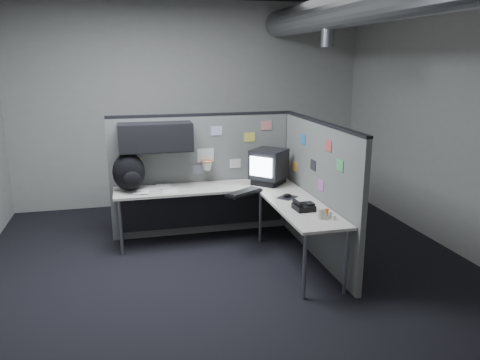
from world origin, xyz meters
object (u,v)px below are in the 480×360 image
object	(u,v)px
desk	(230,200)
backpack	(129,173)
phone	(303,206)
monitor	(269,166)
keyboard	(244,192)

from	to	relation	value
desk	backpack	distance (m)	1.28
desk	phone	world-z (taller)	phone
desk	monitor	bearing A→B (deg)	22.81
keyboard	phone	bearing A→B (deg)	-46.33
desk	backpack	world-z (taller)	backpack
monitor	keyboard	bearing A→B (deg)	-136.79
monitor	phone	xyz separation A→B (m)	(0.04, -1.14, -0.20)
keyboard	phone	world-z (taller)	phone
desk	monitor	world-z (taller)	monitor
desk	keyboard	xyz separation A→B (m)	(0.14, -0.16, 0.14)
desk	monitor	size ratio (longest dim) A/B	4.12
monitor	backpack	distance (m)	1.77
phone	keyboard	bearing A→B (deg)	129.87
backpack	phone	bearing A→B (deg)	-26.37
keyboard	monitor	bearing A→B (deg)	54.19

